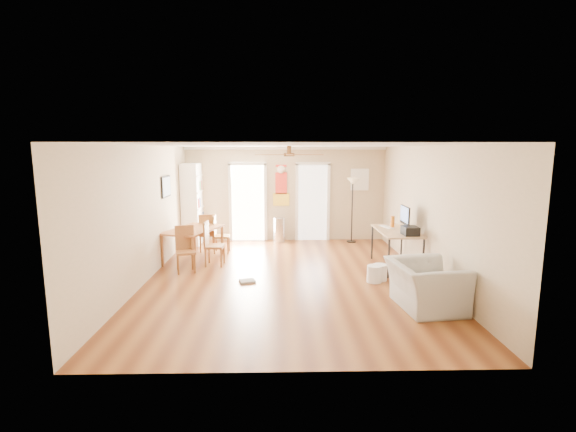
{
  "coord_description": "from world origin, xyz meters",
  "views": [
    {
      "loc": [
        -0.19,
        -7.86,
        2.52
      ],
      "look_at": [
        0.0,
        0.6,
        1.15
      ],
      "focal_mm": 25.63,
      "sensor_mm": 36.0,
      "label": 1
    }
  ],
  "objects_px": {
    "bookshelf": "(193,204)",
    "trash_can": "(279,230)",
    "printer": "(410,231)",
    "wastebasket_b": "(374,274)",
    "dining_chair_right_a": "(222,234)",
    "dining_chair_near": "(186,250)",
    "dining_chair_right_b": "(215,244)",
    "wastebasket_a": "(380,272)",
    "computer_desk": "(396,249)",
    "torchiere_lamp": "(352,210)",
    "dining_chair_far": "(207,232)",
    "dining_table": "(194,244)",
    "armchair": "(425,286)"
  },
  "relations": [
    {
      "from": "printer",
      "to": "armchair",
      "type": "height_order",
      "value": "printer"
    },
    {
      "from": "trash_can",
      "to": "printer",
      "type": "height_order",
      "value": "printer"
    },
    {
      "from": "dining_chair_right_b",
      "to": "torchiere_lamp",
      "type": "xyz_separation_m",
      "value": [
        3.41,
        2.23,
        0.4
      ]
    },
    {
      "from": "torchiere_lamp",
      "to": "printer",
      "type": "relative_size",
      "value": 5.16
    },
    {
      "from": "dining_chair_far",
      "to": "printer",
      "type": "relative_size",
      "value": 2.75
    },
    {
      "from": "wastebasket_a",
      "to": "bookshelf",
      "type": "bearing_deg",
      "value": 141.95
    },
    {
      "from": "dining_chair_right_a",
      "to": "dining_chair_far",
      "type": "relative_size",
      "value": 0.99
    },
    {
      "from": "trash_can",
      "to": "computer_desk",
      "type": "bearing_deg",
      "value": -45.63
    },
    {
      "from": "bookshelf",
      "to": "dining_chair_right_b",
      "type": "xyz_separation_m",
      "value": [
        0.91,
        -2.23,
        -0.6
      ]
    },
    {
      "from": "dining_table",
      "to": "dining_chair_right_a",
      "type": "height_order",
      "value": "dining_chair_right_a"
    },
    {
      "from": "dining_table",
      "to": "dining_chair_right_b",
      "type": "bearing_deg",
      "value": -38.6
    },
    {
      "from": "printer",
      "to": "dining_chair_right_b",
      "type": "bearing_deg",
      "value": 167.44
    },
    {
      "from": "wastebasket_b",
      "to": "dining_table",
      "type": "bearing_deg",
      "value": 156.07
    },
    {
      "from": "printer",
      "to": "wastebasket_a",
      "type": "xyz_separation_m",
      "value": [
        -0.68,
        -0.37,
        -0.75
      ]
    },
    {
      "from": "torchiere_lamp",
      "to": "wastebasket_a",
      "type": "bearing_deg",
      "value": -90.57
    },
    {
      "from": "dining_chair_near",
      "to": "torchiere_lamp",
      "type": "height_order",
      "value": "torchiere_lamp"
    },
    {
      "from": "dining_chair_near",
      "to": "printer",
      "type": "bearing_deg",
      "value": -20.63
    },
    {
      "from": "printer",
      "to": "wastebasket_b",
      "type": "relative_size",
      "value": 1.05
    },
    {
      "from": "dining_chair_near",
      "to": "computer_desk",
      "type": "distance_m",
      "value": 4.45
    },
    {
      "from": "dining_chair_right_b",
      "to": "wastebasket_a",
      "type": "xyz_separation_m",
      "value": [
        3.37,
        -1.13,
        -0.32
      ]
    },
    {
      "from": "dining_chair_far",
      "to": "wastebasket_a",
      "type": "bearing_deg",
      "value": 134.04
    },
    {
      "from": "bookshelf",
      "to": "dining_chair_right_b",
      "type": "distance_m",
      "value": 2.48
    },
    {
      "from": "dining_table",
      "to": "computer_desk",
      "type": "height_order",
      "value": "computer_desk"
    },
    {
      "from": "trash_can",
      "to": "computer_desk",
      "type": "distance_m",
      "value": 3.58
    },
    {
      "from": "dining_chair_right_a",
      "to": "computer_desk",
      "type": "distance_m",
      "value": 4.16
    },
    {
      "from": "dining_chair_near",
      "to": "wastebasket_a",
      "type": "bearing_deg",
      "value": -26.55
    },
    {
      "from": "dining_chair_right_a",
      "to": "dining_chair_right_b",
      "type": "distance_m",
      "value": 1.13
    },
    {
      "from": "trash_can",
      "to": "torchiere_lamp",
      "type": "bearing_deg",
      "value": -1.78
    },
    {
      "from": "printer",
      "to": "trash_can",
      "type": "bearing_deg",
      "value": 128.93
    },
    {
      "from": "dining_chair_right_a",
      "to": "dining_chair_near",
      "type": "relative_size",
      "value": 0.98
    },
    {
      "from": "wastebasket_b",
      "to": "torchiere_lamp",
      "type": "bearing_deg",
      "value": 87.22
    },
    {
      "from": "dining_chair_right_b",
      "to": "computer_desk",
      "type": "distance_m",
      "value": 3.93
    },
    {
      "from": "armchair",
      "to": "wastebasket_a",
      "type": "bearing_deg",
      "value": 8.06
    },
    {
      "from": "computer_desk",
      "to": "printer",
      "type": "height_order",
      "value": "printer"
    },
    {
      "from": "dining_chair_right_b",
      "to": "trash_can",
      "type": "xyz_separation_m",
      "value": [
        1.41,
        2.29,
        -0.14
      ]
    },
    {
      "from": "dining_chair_far",
      "to": "dining_chair_right_a",
      "type": "bearing_deg",
      "value": 140.12
    },
    {
      "from": "dining_chair_far",
      "to": "computer_desk",
      "type": "bearing_deg",
      "value": 146.79
    },
    {
      "from": "dining_chair_near",
      "to": "trash_can",
      "type": "relative_size",
      "value": 1.4
    },
    {
      "from": "dining_table",
      "to": "dining_chair_near",
      "type": "bearing_deg",
      "value": -88.6
    },
    {
      "from": "bookshelf",
      "to": "trash_can",
      "type": "distance_m",
      "value": 2.44
    },
    {
      "from": "dining_chair_right_a",
      "to": "armchair",
      "type": "xyz_separation_m",
      "value": [
        3.75,
        -3.69,
        -0.09
      ]
    },
    {
      "from": "printer",
      "to": "armchair",
      "type": "relative_size",
      "value": 0.3
    },
    {
      "from": "trash_can",
      "to": "torchiere_lamp",
      "type": "height_order",
      "value": "torchiere_lamp"
    },
    {
      "from": "dining_chair_right_a",
      "to": "dining_chair_far",
      "type": "bearing_deg",
      "value": 62.17
    },
    {
      "from": "armchair",
      "to": "dining_chair_right_b",
      "type": "bearing_deg",
      "value": 49.0
    },
    {
      "from": "dining_chair_near",
      "to": "printer",
      "type": "height_order",
      "value": "printer"
    },
    {
      "from": "printer",
      "to": "wastebasket_b",
      "type": "bearing_deg",
      "value": -151.35
    },
    {
      "from": "dining_chair_far",
      "to": "printer",
      "type": "xyz_separation_m",
      "value": [
        4.46,
        -2.11,
        0.44
      ]
    },
    {
      "from": "dining_table",
      "to": "armchair",
      "type": "height_order",
      "value": "armchair"
    },
    {
      "from": "dining_chair_right_a",
      "to": "computer_desk",
      "type": "xyz_separation_m",
      "value": [
        3.92,
        -1.4,
        -0.05
      ]
    }
  ]
}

